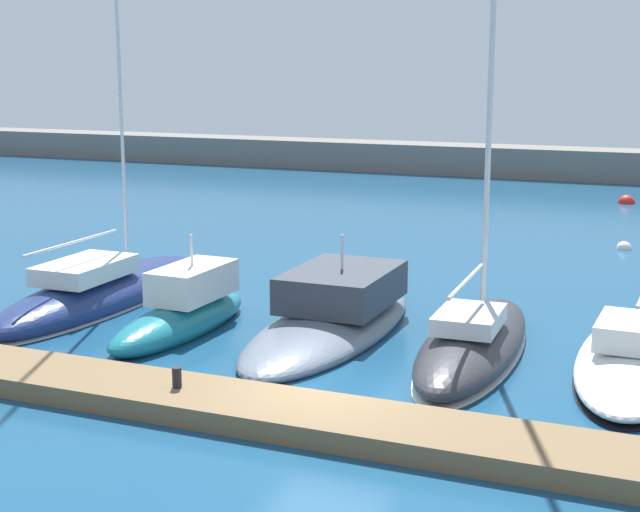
% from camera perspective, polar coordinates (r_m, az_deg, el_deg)
% --- Properties ---
extents(ground_plane, '(120.00, 120.00, 0.00)m').
position_cam_1_polar(ground_plane, '(20.26, 0.22, -9.06)').
color(ground_plane, navy).
extents(dock_pier, '(24.64, 2.04, 0.44)m').
position_cam_1_polar(dock_pier, '(19.10, -1.25, -9.68)').
color(dock_pier, brown).
rests_on(dock_pier, ground_plane).
extents(breakwater_seawall, '(108.00, 3.30, 1.89)m').
position_cam_1_polar(breakwater_seawall, '(61.13, 15.85, 5.37)').
color(breakwater_seawall, slate).
rests_on(breakwater_seawall, ground_plane).
extents(sailboat_navy_nearest, '(2.73, 10.16, 22.25)m').
position_cam_1_polar(sailboat_navy_nearest, '(29.22, -13.08, -2.01)').
color(sailboat_navy_nearest, navy).
rests_on(sailboat_navy_nearest, ground_plane).
extents(motorboat_teal_second, '(1.88, 6.13, 2.81)m').
position_cam_1_polar(motorboat_teal_second, '(25.82, -8.26, -3.32)').
color(motorboat_teal_second, '#19707F').
rests_on(motorboat_teal_second, ground_plane).
extents(motorboat_slate_third, '(3.12, 9.30, 2.89)m').
position_cam_1_polar(motorboat_slate_third, '(25.59, 0.85, -3.64)').
color(motorboat_slate_third, slate).
rests_on(motorboat_slate_third, ground_plane).
extents(sailboat_charcoal_fourth, '(2.57, 8.49, 17.81)m').
position_cam_1_polar(sailboat_charcoal_fourth, '(23.74, 9.28, -4.93)').
color(sailboat_charcoal_fourth, '#2D2D33').
rests_on(sailboat_charcoal_fourth, ground_plane).
extents(mooring_buoy_red, '(0.87, 0.87, 0.87)m').
position_cam_1_polar(mooring_buoy_red, '(51.36, 18.06, 3.05)').
color(mooring_buoy_red, red).
rests_on(mooring_buoy_red, ground_plane).
extents(mooring_buoy_white, '(0.60, 0.60, 0.60)m').
position_cam_1_polar(mooring_buoy_white, '(38.72, 17.93, 0.41)').
color(mooring_buoy_white, white).
rests_on(mooring_buoy_white, ground_plane).
extents(dock_bollard, '(0.20, 0.20, 0.44)m').
position_cam_1_polar(dock_bollard, '(20.20, -8.66, -7.28)').
color(dock_bollard, black).
rests_on(dock_bollard, dock_pier).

